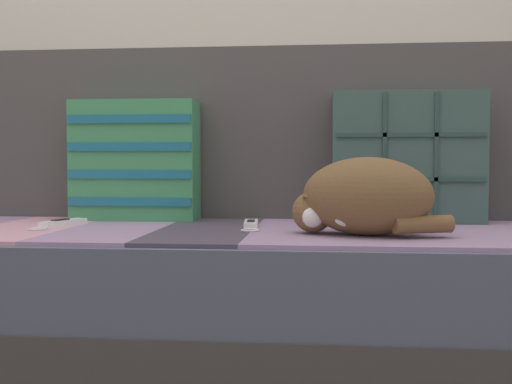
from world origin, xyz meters
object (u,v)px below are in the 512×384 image
(couch, at_px, (211,296))
(sleeping_cat, at_px, (362,199))
(game_remote_far, at_px, (62,224))
(game_remote_near, at_px, (251,225))
(throw_pillow_quilted, at_px, (407,157))
(throw_pillow_striped, at_px, (135,160))

(couch, height_order, sleeping_cat, sleeping_cat)
(couch, bearing_deg, game_remote_far, -174.59)
(sleeping_cat, bearing_deg, game_remote_far, 170.95)
(game_remote_far, bearing_deg, game_remote_near, 2.12)
(couch, height_order, throw_pillow_quilted, throw_pillow_quilted)
(throw_pillow_quilted, bearing_deg, throw_pillow_striped, -179.97)
(throw_pillow_quilted, bearing_deg, game_remote_near, -154.09)
(couch, bearing_deg, sleeping_cat, -22.66)
(game_remote_far, bearing_deg, throw_pillow_striped, 58.79)
(throw_pillow_striped, xyz_separation_m, game_remote_near, (0.38, -0.21, -0.17))
(throw_pillow_quilted, height_order, sleeping_cat, throw_pillow_quilted)
(throw_pillow_quilted, distance_m, throw_pillow_striped, 0.82)
(couch, bearing_deg, throw_pillow_striped, 144.03)
(sleeping_cat, distance_m, game_remote_near, 0.33)
(game_remote_far, bearing_deg, couch, 5.41)
(throw_pillow_striped, relative_size, game_remote_far, 1.88)
(throw_pillow_quilted, distance_m, game_remote_near, 0.52)
(game_remote_near, xyz_separation_m, game_remote_far, (-0.52, -0.02, 0.00))
(throw_pillow_striped, bearing_deg, throw_pillow_quilted, 0.03)
(couch, xyz_separation_m, throw_pillow_quilted, (0.56, 0.19, 0.39))
(couch, xyz_separation_m, game_remote_far, (-0.41, -0.04, 0.20))
(game_remote_far, bearing_deg, sleeping_cat, -9.05)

